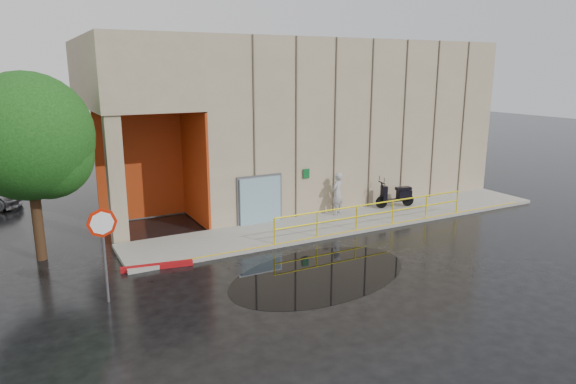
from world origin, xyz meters
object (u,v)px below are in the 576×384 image
object	(u,v)px
person	(337,193)
stop_sign	(103,235)
red_curb	(157,266)
tree_near	(33,141)
scooter	(396,189)

from	to	relation	value
person	stop_sign	bearing A→B (deg)	-9.44
red_curb	tree_near	world-z (taller)	tree_near
scooter	stop_sign	xyz separation A→B (m)	(-13.98, -4.03, 1.02)
red_curb	tree_near	xyz separation A→B (m)	(-3.28, 2.79, 4.16)
person	tree_near	xyz separation A→B (m)	(-12.16, 0.40, 3.12)
scooter	red_curb	bearing A→B (deg)	-158.59
stop_sign	tree_near	bearing A→B (deg)	124.30
person	scooter	bearing A→B (deg)	143.96
person	stop_sign	world-z (taller)	stop_sign
stop_sign	tree_near	world-z (taller)	tree_near
person	tree_near	size ratio (longest dim) A/B	0.29
person	scooter	world-z (taller)	person
scooter	red_curb	size ratio (longest dim) A/B	0.85
scooter	tree_near	distance (m)	15.71
tree_near	stop_sign	bearing A→B (deg)	-73.64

